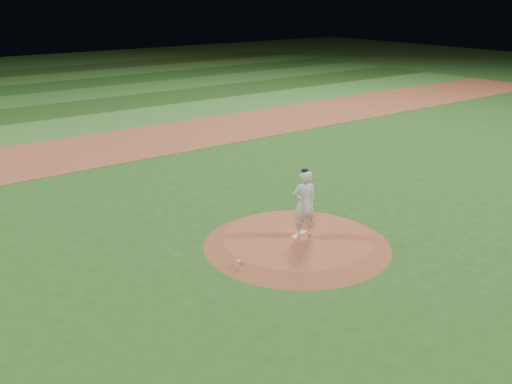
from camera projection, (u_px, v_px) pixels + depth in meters
name	position (u px, v px, depth m)	size (l,w,h in m)	color
ground	(297.00, 245.00, 16.84)	(120.00, 120.00, 0.00)	#26541B
infield_dirt_band	(106.00, 147.00, 27.38)	(70.00, 6.00, 0.02)	#984D2F
outfield_stripe_0	(66.00, 127.00, 31.52)	(70.00, 5.00, 0.02)	#38742A
outfield_stripe_1	(37.00, 113.00, 35.28)	(70.00, 5.00, 0.02)	#204516
outfield_stripe_2	(15.00, 101.00, 39.05)	(70.00, 5.00, 0.02)	#2E6324
pitchers_mound	(297.00, 241.00, 16.80)	(5.50, 5.50, 0.25)	#9C4E30
pitching_rubber	(299.00, 234.00, 16.92)	(0.63, 0.16, 0.03)	silver
rosin_bag	(239.00, 261.00, 15.18)	(0.13, 0.13, 0.07)	silver
pitcher_on_mound	(304.00, 203.00, 16.53)	(0.85, 0.68, 2.08)	white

